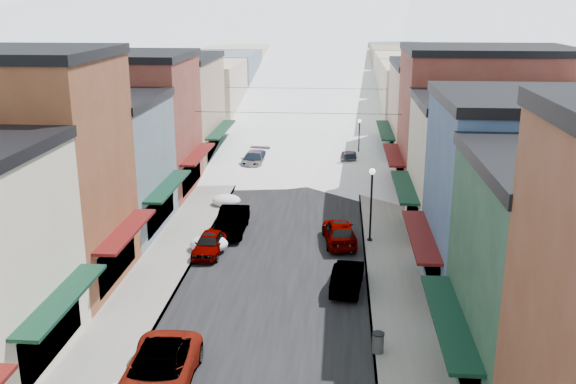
% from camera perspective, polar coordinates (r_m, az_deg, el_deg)
% --- Properties ---
extents(road, '(10.00, 160.00, 0.01)m').
position_cam_1_polar(road, '(71.71, 1.86, 4.80)').
color(road, black).
rests_on(road, ground).
extents(sidewalk_left, '(3.20, 160.00, 0.15)m').
position_cam_1_polar(sidewalk_left, '(72.30, -3.39, 4.93)').
color(sidewalk_left, gray).
rests_on(sidewalk_left, ground).
extents(sidewalk_right, '(3.20, 160.00, 0.15)m').
position_cam_1_polar(sidewalk_right, '(71.70, 7.16, 4.73)').
color(sidewalk_right, gray).
rests_on(sidewalk_right, ground).
extents(curb_left, '(0.10, 160.00, 0.15)m').
position_cam_1_polar(curb_left, '(72.11, -2.16, 4.92)').
color(curb_left, slate).
rests_on(curb_left, ground).
extents(curb_right, '(0.10, 160.00, 0.15)m').
position_cam_1_polar(curb_right, '(71.64, 5.91, 4.77)').
color(curb_right, slate).
rests_on(curb_right, ground).
extents(bldg_l_brick_near, '(12.30, 8.20, 12.50)m').
position_cam_1_polar(bldg_l_brick_near, '(36.02, -23.74, 1.67)').
color(bldg_l_brick_near, brown).
rests_on(bldg_l_brick_near, ground).
extents(bldg_l_grayblue, '(11.30, 9.20, 9.00)m').
position_cam_1_polar(bldg_l_grayblue, '(43.66, -17.77, 2.35)').
color(bldg_l_grayblue, slate).
rests_on(bldg_l_grayblue, ground).
extents(bldg_l_brick_far, '(13.30, 9.20, 11.00)m').
position_cam_1_polar(bldg_l_brick_far, '(52.02, -15.23, 5.88)').
color(bldg_l_brick_far, brown).
rests_on(bldg_l_brick_far, ground).
extents(bldg_l_tan, '(11.30, 11.20, 10.00)m').
position_cam_1_polar(bldg_l_tan, '(61.18, -11.20, 7.21)').
color(bldg_l_tan, tan).
rests_on(bldg_l_tan, ground).
extents(bldg_r_blue, '(11.30, 9.20, 10.50)m').
position_cam_1_polar(bldg_r_blue, '(33.98, 21.30, -0.64)').
color(bldg_r_blue, '#354F79').
rests_on(bldg_r_blue, ground).
extents(bldg_r_cream, '(12.30, 9.20, 9.00)m').
position_cam_1_polar(bldg_r_cream, '(42.67, 18.55, 1.95)').
color(bldg_r_cream, beige).
rests_on(bldg_r_cream, ground).
extents(bldg_r_brick_far, '(13.30, 9.20, 11.50)m').
position_cam_1_polar(bldg_r_brick_far, '(51.09, 16.91, 5.85)').
color(bldg_r_brick_far, maroon).
rests_on(bldg_r_brick_far, ground).
extents(bldg_r_tan, '(11.30, 11.20, 9.50)m').
position_cam_1_polar(bldg_r_tan, '(60.75, 13.99, 6.73)').
color(bldg_r_tan, tan).
rests_on(bldg_r_tan, ground).
extents(distant_blocks, '(34.00, 55.00, 8.00)m').
position_cam_1_polar(distant_blocks, '(93.79, 2.59, 10.06)').
color(distant_blocks, gray).
rests_on(distant_blocks, ground).
extents(mountain_ridge, '(670.00, 340.00, 34.00)m').
position_cam_1_polar(mountain_ridge, '(288.20, 0.07, 16.55)').
color(mountain_ridge, silver).
rests_on(mountain_ridge, ground).
extents(overhead_cables, '(16.40, 15.04, 0.04)m').
position_cam_1_polar(overhead_cables, '(58.33, 1.31, 8.26)').
color(overhead_cables, black).
rests_on(overhead_cables, ground).
extents(car_white_suv, '(2.79, 5.82, 1.60)m').
position_cam_1_polar(car_white_suv, '(26.44, -11.47, -15.40)').
color(car_white_suv, '#BEBEC0').
rests_on(car_white_suv, ground).
extents(car_silver_sedan, '(1.75, 4.00, 1.34)m').
position_cam_1_polar(car_silver_sedan, '(38.99, -7.00, -4.56)').
color(car_silver_sedan, '#A1A4A9').
rests_on(car_silver_sedan, ground).
extents(car_dark_hatch, '(1.75, 4.92, 1.62)m').
position_cam_1_polar(car_dark_hatch, '(42.32, -4.98, -2.57)').
color(car_dark_hatch, black).
rests_on(car_dark_hatch, ground).
extents(car_silver_wagon, '(2.65, 5.50, 1.54)m').
position_cam_1_polar(car_silver_wagon, '(58.53, -3.01, 2.85)').
color(car_silver_wagon, '#A9ADB2').
rests_on(car_silver_wagon, ground).
extents(car_green_sedan, '(1.91, 4.34, 1.39)m').
position_cam_1_polar(car_green_sedan, '(34.34, 5.30, -7.48)').
color(car_green_sedan, black).
rests_on(car_green_sedan, ground).
extents(car_gray_suv, '(2.46, 4.90, 1.60)m').
position_cam_1_polar(car_gray_suv, '(40.42, 4.60, -3.51)').
color(car_gray_suv, gray).
rests_on(car_gray_suv, ground).
extents(car_black_sedan, '(1.95, 4.73, 1.37)m').
position_cam_1_polar(car_black_sedan, '(59.83, 5.43, 3.02)').
color(car_black_sedan, black).
rests_on(car_black_sedan, ground).
extents(car_lane_silver, '(2.01, 4.65, 1.56)m').
position_cam_1_polar(car_lane_silver, '(67.94, 0.48, 4.81)').
color(car_lane_silver, gray).
rests_on(car_lane_silver, ground).
extents(car_lane_white, '(2.42, 5.24, 1.45)m').
position_cam_1_polar(car_lane_white, '(82.42, 3.72, 6.83)').
color(car_lane_white, silver).
rests_on(car_lane_white, ground).
extents(trash_can, '(0.54, 0.54, 0.91)m').
position_cam_1_polar(trash_can, '(28.51, 8.00, -13.10)').
color(trash_can, '#585B5D').
rests_on(trash_can, sidewalk_right).
extents(streetlamp_near, '(0.39, 0.39, 4.70)m').
position_cam_1_polar(streetlamp_near, '(40.04, 7.42, -0.31)').
color(streetlamp_near, black).
rests_on(streetlamp_near, sidewalk_right).
extents(streetlamp_far, '(0.34, 0.34, 4.13)m').
position_cam_1_polar(streetlamp_far, '(59.78, 6.34, 5.01)').
color(streetlamp_far, black).
rests_on(streetlamp_far, sidewalk_right).
extents(snow_pile_mid, '(2.33, 2.63, 0.99)m').
position_cam_1_polar(snow_pile_mid, '(39.50, -6.99, -4.59)').
color(snow_pile_mid, white).
rests_on(snow_pile_mid, ground).
extents(snow_pile_far, '(2.12, 2.51, 0.90)m').
position_cam_1_polar(snow_pile_far, '(47.92, -5.46, -0.76)').
color(snow_pile_far, white).
rests_on(snow_pile_far, ground).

